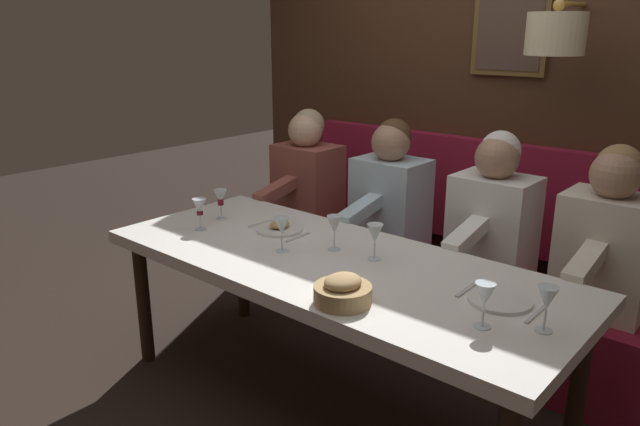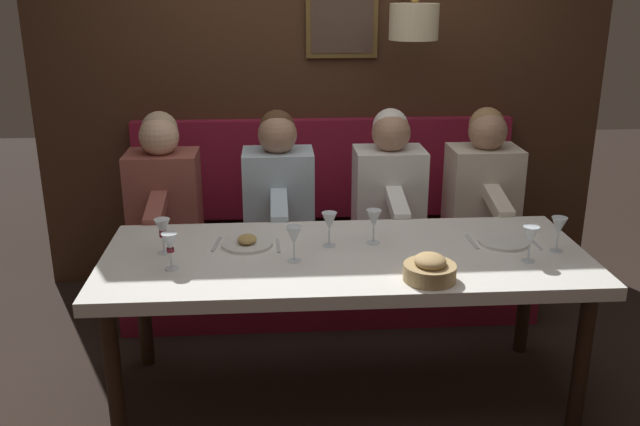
{
  "view_description": "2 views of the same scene",
  "coord_description": "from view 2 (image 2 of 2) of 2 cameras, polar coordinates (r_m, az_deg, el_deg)",
  "views": [
    {
      "loc": [
        -1.92,
        -1.59,
        1.72
      ],
      "look_at": [
        0.05,
        0.11,
        0.92
      ],
      "focal_mm": 33.58,
      "sensor_mm": 36.0,
      "label": 1
    },
    {
      "loc": [
        -2.9,
        0.32,
        1.93
      ],
      "look_at": [
        0.05,
        0.11,
        0.92
      ],
      "focal_mm": 38.67,
      "sensor_mm": 36.0,
      "label": 2
    }
  ],
  "objects": [
    {
      "name": "ground_plane",
      "position": [
        3.5,
        1.98,
        -14.65
      ],
      "size": [
        12.0,
        12.0,
        0.0
      ],
      "primitive_type": "plane",
      "color": "black"
    },
    {
      "name": "dining_table",
      "position": [
        3.18,
        2.12,
        -4.47
      ],
      "size": [
        0.9,
        2.21,
        0.74
      ],
      "color": "silver",
      "rests_on": "ground_plane"
    },
    {
      "name": "banquette_bench",
      "position": [
        4.17,
        0.78,
        -5.32
      ],
      "size": [
        0.52,
        2.41,
        0.45
      ],
      "primitive_type": "cube",
      "color": "maroon",
      "rests_on": "ground_plane"
    },
    {
      "name": "back_wall_panel",
      "position": [
        4.41,
        0.33,
        11.53
      ],
      "size": [
        0.59,
        3.61,
        2.9
      ],
      "color": "#422819",
      "rests_on": "ground_plane"
    },
    {
      "name": "diner_nearest",
      "position": [
        4.13,
        13.36,
        2.63
      ],
      "size": [
        0.6,
        0.4,
        0.79
      ],
      "color": "beige",
      "rests_on": "banquette_bench"
    },
    {
      "name": "diner_near",
      "position": [
        4.0,
        5.74,
        2.54
      ],
      "size": [
        0.6,
        0.4,
        0.79
      ],
      "color": "white",
      "rests_on": "banquette_bench"
    },
    {
      "name": "diner_middle",
      "position": [
        3.95,
        -3.46,
        2.38
      ],
      "size": [
        0.6,
        0.4,
        0.79
      ],
      "color": "silver",
      "rests_on": "banquette_bench"
    },
    {
      "name": "diner_far",
      "position": [
        4.0,
        -12.84,
        2.14
      ],
      "size": [
        0.6,
        0.4,
        0.79
      ],
      "color": "#934C42",
      "rests_on": "banquette_bench"
    },
    {
      "name": "place_setting_0",
      "position": [
        3.38,
        14.94,
        -2.31
      ],
      "size": [
        0.24,
        0.31,
        0.01
      ],
      "color": "silver",
      "rests_on": "dining_table"
    },
    {
      "name": "place_setting_1",
      "position": [
        3.25,
        -6.04,
        -2.46
      ],
      "size": [
        0.24,
        0.32,
        0.05
      ],
      "color": "silver",
      "rests_on": "dining_table"
    },
    {
      "name": "wine_glass_0",
      "position": [
        3.32,
        19.15,
        -1.12
      ],
      "size": [
        0.07,
        0.07,
        0.16
      ],
      "color": "silver",
      "rests_on": "dining_table"
    },
    {
      "name": "wine_glass_1",
      "position": [
        3.16,
        17.03,
        -1.88
      ],
      "size": [
        0.07,
        0.07,
        0.16
      ],
      "color": "silver",
      "rests_on": "dining_table"
    },
    {
      "name": "wine_glass_2",
      "position": [
        3.01,
        -12.31,
        -2.51
      ],
      "size": [
        0.07,
        0.07,
        0.16
      ],
      "color": "silver",
      "rests_on": "dining_table"
    },
    {
      "name": "wine_glass_3",
      "position": [
        3.19,
        -12.9,
        -1.32
      ],
      "size": [
        0.07,
        0.07,
        0.16
      ],
      "color": "silver",
      "rests_on": "dining_table"
    },
    {
      "name": "wine_glass_4",
      "position": [
        3.03,
        -2.17,
        -1.94
      ],
      "size": [
        0.07,
        0.07,
        0.16
      ],
      "color": "silver",
      "rests_on": "dining_table"
    },
    {
      "name": "wine_glass_5",
      "position": [
        3.2,
        0.78,
        -0.78
      ],
      "size": [
        0.07,
        0.07,
        0.16
      ],
      "color": "silver",
      "rests_on": "dining_table"
    },
    {
      "name": "wine_glass_6",
      "position": [
        3.24,
        4.47,
        -0.55
      ],
      "size": [
        0.07,
        0.07,
        0.16
      ],
      "color": "silver",
      "rests_on": "dining_table"
    },
    {
      "name": "bread_bowl",
      "position": [
        2.9,
        9.07,
        -4.62
      ],
      "size": [
        0.22,
        0.22,
        0.12
      ],
      "color": "tan",
      "rests_on": "dining_table"
    }
  ]
}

